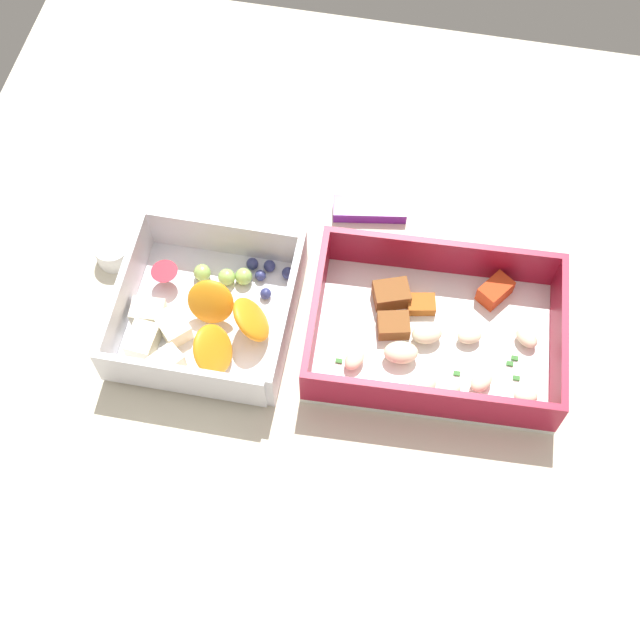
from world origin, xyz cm
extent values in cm
cube|color=beige|center=(0.00, 0.00, 1.00)|extent=(80.00, 80.00, 2.00)
cube|color=white|center=(8.42, 1.34, 2.30)|extent=(22.30, 16.02, 0.60)
cube|color=maroon|center=(-2.06, 0.82, 4.83)|extent=(1.35, 14.97, 4.46)
cube|color=maroon|center=(18.90, 1.87, 4.83)|extent=(1.35, 14.97, 4.46)
cube|color=maroon|center=(8.06, 8.52, 4.83)|extent=(20.38, 1.62, 4.46)
cube|color=maroon|center=(8.78, -5.83, 4.83)|extent=(20.38, 1.62, 4.46)
ellipsoid|color=beige|center=(10.30, -3.75, 3.34)|extent=(2.59, 2.42, 1.06)
ellipsoid|color=beige|center=(1.96, -2.44, 3.35)|extent=(2.24, 2.57, 1.07)
ellipsoid|color=beige|center=(5.80, -1.17, 3.64)|extent=(3.31, 2.58, 1.49)
ellipsoid|color=beige|center=(7.78, 1.11, 3.54)|extent=(3.14, 2.63, 1.34)
ellipsoid|color=beige|center=(12.93, -2.48, 3.37)|extent=(2.53, 2.68, 1.10)
ellipsoid|color=beige|center=(16.41, 2.46, 3.35)|extent=(2.61, 2.55, 1.07)
ellipsoid|color=beige|center=(16.74, -3.10, 3.32)|extent=(2.23, 1.71, 1.03)
ellipsoid|color=beige|center=(8.01, -3.93, 3.55)|extent=(3.28, 3.28, 1.36)
ellipsoid|color=beige|center=(11.47, 1.70, 3.35)|extent=(2.49, 2.08, 1.07)
cube|color=#AD5B1E|center=(6.92, 4.21, 3.12)|extent=(2.77, 2.29, 1.03)
cube|color=brown|center=(4.78, 1.49, 3.34)|extent=(3.21, 2.81, 1.48)
cube|color=red|center=(13.23, 6.62, 3.49)|extent=(3.35, 3.59, 1.77)
cube|color=brown|center=(4.13, 4.53, 3.46)|extent=(3.77, 3.31, 1.73)
cube|color=#387A33|center=(15.94, -1.28, 2.70)|extent=(0.60, 0.40, 0.20)
cube|color=#387A33|center=(15.65, 0.62, 2.70)|extent=(0.60, 0.40, 0.20)
cube|color=#387A33|center=(10.86, -1.79, 2.70)|extent=(0.60, 0.40, 0.20)
cube|color=#387A33|center=(0.64, -2.54, 2.70)|extent=(0.60, 0.40, 0.20)
cube|color=#387A33|center=(15.28, 0.47, 2.70)|extent=(0.60, 0.40, 0.20)
cube|color=white|center=(-11.65, -0.45, 2.30)|extent=(15.28, 15.31, 0.60)
cube|color=white|center=(-18.91, -0.52, 4.84)|extent=(0.75, 15.16, 4.47)
cube|color=white|center=(-4.38, -0.38, 4.84)|extent=(0.75, 15.16, 4.47)
cube|color=white|center=(-11.72, 6.83, 4.84)|extent=(13.94, 0.74, 4.47)
cube|color=white|center=(-11.57, -7.73, 4.84)|extent=(13.94, 0.74, 4.47)
ellipsoid|color=orange|center=(-9.89, -4.58, 4.90)|extent=(4.05, 4.67, 4.39)
ellipsoid|color=orange|center=(-11.27, -0.22, 4.80)|extent=(4.29, 3.68, 4.21)
ellipsoid|color=orange|center=(-7.38, -1.07, 4.81)|extent=(5.24, 5.49, 4.23)
cube|color=#F4EACC|center=(-16.41, -4.22, 3.53)|extent=(2.54, 3.26, 1.86)
cube|color=#F4EACC|center=(-14.21, -2.39, 3.52)|extent=(3.79, 3.79, 1.84)
cube|color=#F4EACC|center=(-16.77, -1.39, 3.47)|extent=(3.07, 2.39, 1.75)
cube|color=#F4EACC|center=(-13.88, -5.75, 3.41)|extent=(3.27, 3.38, 1.63)
sphere|color=#9ECC60|center=(-10.84, 3.54, 3.38)|extent=(1.56, 1.56, 1.56)
sphere|color=#9ECC60|center=(-9.34, 3.91, 3.39)|extent=(1.57, 1.57, 1.57)
sphere|color=#9ECC60|center=(-13.14, 3.57, 3.39)|extent=(1.58, 1.58, 1.58)
cone|color=red|center=(-16.21, 2.44, 3.57)|extent=(2.42, 2.42, 1.94)
sphere|color=navy|center=(-5.50, 5.13, 3.17)|extent=(1.13, 1.13, 1.13)
sphere|color=navy|center=(-7.03, 2.67, 3.11)|extent=(1.03, 1.03, 1.03)
sphere|color=navy|center=(-8.92, 5.51, 3.16)|extent=(1.12, 1.12, 1.12)
sphere|color=navy|center=(-7.92, 4.46, 3.11)|extent=(1.03, 1.03, 1.03)
sphere|color=navy|center=(-7.32, 5.59, 3.15)|extent=(1.10, 1.10, 1.10)
cube|color=#51197A|center=(0.66, 13.99, 2.60)|extent=(7.29, 3.49, 1.20)
cylinder|color=white|center=(-21.88, 4.33, 3.09)|extent=(3.28, 3.28, 2.17)
camera|label=1|loc=(5.17, -34.99, 70.35)|focal=48.50mm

